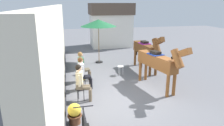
{
  "coord_description": "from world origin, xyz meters",
  "views": [
    {
      "loc": [
        -2.2,
        -6.99,
        3.46
      ],
      "look_at": [
        -0.4,
        1.2,
        1.05
      ],
      "focal_mm": 33.22,
      "sensor_mm": 36.0,
      "label": 1
    }
  ],
  "objects_px": {
    "seated_visitor_far": "(82,65)",
    "cafe_parasol": "(98,23)",
    "seated_visitor_near": "(81,81)",
    "flower_planter_near": "(75,113)",
    "seated_visitor_middle": "(83,72)",
    "satchel_bag": "(79,73)",
    "saddled_horse_far": "(146,49)",
    "saddled_horse_near": "(158,62)",
    "spare_stool_white": "(120,67)"
  },
  "relations": [
    {
      "from": "seated_visitor_middle",
      "to": "saddled_horse_near",
      "type": "xyz_separation_m",
      "value": [
        3.05,
        -0.58,
        0.38
      ]
    },
    {
      "from": "seated_visitor_middle",
      "to": "cafe_parasol",
      "type": "relative_size",
      "value": 0.54
    },
    {
      "from": "spare_stool_white",
      "to": "seated_visitor_middle",
      "type": "bearing_deg",
      "value": -144.45
    },
    {
      "from": "saddled_horse_near",
      "to": "cafe_parasol",
      "type": "xyz_separation_m",
      "value": [
        -1.77,
        4.48,
        1.2
      ]
    },
    {
      "from": "seated_visitor_middle",
      "to": "satchel_bag",
      "type": "bearing_deg",
      "value": 93.02
    },
    {
      "from": "flower_planter_near",
      "to": "satchel_bag",
      "type": "relative_size",
      "value": 2.29
    },
    {
      "from": "seated_visitor_middle",
      "to": "seated_visitor_far",
      "type": "height_order",
      "value": "same"
    },
    {
      "from": "seated_visitor_far",
      "to": "cafe_parasol",
      "type": "relative_size",
      "value": 0.54
    },
    {
      "from": "flower_planter_near",
      "to": "seated_visitor_middle",
      "type": "bearing_deg",
      "value": 79.52
    },
    {
      "from": "flower_planter_near",
      "to": "seated_visitor_near",
      "type": "bearing_deg",
      "value": 77.6
    },
    {
      "from": "seated_visitor_near",
      "to": "cafe_parasol",
      "type": "bearing_deg",
      "value": 73.99
    },
    {
      "from": "seated_visitor_near",
      "to": "satchel_bag",
      "type": "height_order",
      "value": "seated_visitor_near"
    },
    {
      "from": "flower_planter_near",
      "to": "cafe_parasol",
      "type": "bearing_deg",
      "value": 74.81
    },
    {
      "from": "seated_visitor_far",
      "to": "cafe_parasol",
      "type": "distance_m",
      "value": 3.56
    },
    {
      "from": "saddled_horse_near",
      "to": "saddled_horse_far",
      "type": "distance_m",
      "value": 2.42
    },
    {
      "from": "seated_visitor_far",
      "to": "saddled_horse_near",
      "type": "relative_size",
      "value": 0.47
    },
    {
      "from": "flower_planter_near",
      "to": "spare_stool_white",
      "type": "relative_size",
      "value": 1.39
    },
    {
      "from": "saddled_horse_near",
      "to": "flower_planter_near",
      "type": "distance_m",
      "value": 4.12
    },
    {
      "from": "cafe_parasol",
      "to": "satchel_bag",
      "type": "height_order",
      "value": "cafe_parasol"
    },
    {
      "from": "seated_visitor_far",
      "to": "flower_planter_near",
      "type": "relative_size",
      "value": 2.17
    },
    {
      "from": "flower_planter_near",
      "to": "satchel_bag",
      "type": "height_order",
      "value": "flower_planter_near"
    },
    {
      "from": "spare_stool_white",
      "to": "seated_visitor_near",
      "type": "bearing_deg",
      "value": -130.59
    },
    {
      "from": "saddled_horse_far",
      "to": "satchel_bag",
      "type": "bearing_deg",
      "value": -179.65
    },
    {
      "from": "satchel_bag",
      "to": "seated_visitor_near",
      "type": "bearing_deg",
      "value": 143.07
    },
    {
      "from": "seated_visitor_far",
      "to": "cafe_parasol",
      "type": "xyz_separation_m",
      "value": [
        1.22,
        2.95,
        1.59
      ]
    },
    {
      "from": "seated_visitor_near",
      "to": "flower_planter_near",
      "type": "height_order",
      "value": "seated_visitor_near"
    },
    {
      "from": "saddled_horse_far",
      "to": "seated_visitor_middle",
      "type": "bearing_deg",
      "value": -152.35
    },
    {
      "from": "flower_planter_near",
      "to": "satchel_bag",
      "type": "bearing_deg",
      "value": 85.03
    },
    {
      "from": "seated_visitor_near",
      "to": "saddled_horse_near",
      "type": "distance_m",
      "value": 3.26
    },
    {
      "from": "seated_visitor_near",
      "to": "flower_planter_near",
      "type": "distance_m",
      "value": 1.58
    },
    {
      "from": "saddled_horse_near",
      "to": "cafe_parasol",
      "type": "distance_m",
      "value": 4.97
    },
    {
      "from": "seated_visitor_near",
      "to": "seated_visitor_middle",
      "type": "height_order",
      "value": "same"
    },
    {
      "from": "cafe_parasol",
      "to": "spare_stool_white",
      "type": "relative_size",
      "value": 5.61
    },
    {
      "from": "seated_visitor_far",
      "to": "spare_stool_white",
      "type": "relative_size",
      "value": 3.02
    },
    {
      "from": "seated_visitor_near",
      "to": "satchel_bag",
      "type": "distance_m",
      "value": 2.93
    },
    {
      "from": "satchel_bag",
      "to": "saddled_horse_near",
      "type": "bearing_deg",
      "value": -162.84
    },
    {
      "from": "cafe_parasol",
      "to": "satchel_bag",
      "type": "xyz_separation_m",
      "value": [
        -1.37,
        -2.12,
        -2.26
      ]
    },
    {
      "from": "seated_visitor_near",
      "to": "saddled_horse_far",
      "type": "relative_size",
      "value": 0.46
    },
    {
      "from": "seated_visitor_near",
      "to": "saddled_horse_far",
      "type": "bearing_deg",
      "value": 38.58
    },
    {
      "from": "seated_visitor_middle",
      "to": "saddled_horse_near",
      "type": "distance_m",
      "value": 3.13
    },
    {
      "from": "cafe_parasol",
      "to": "spare_stool_white",
      "type": "xyz_separation_m",
      "value": [
        0.69,
        -2.49,
        -1.96
      ]
    },
    {
      "from": "seated_visitor_far",
      "to": "saddled_horse_near",
      "type": "height_order",
      "value": "saddled_horse_near"
    },
    {
      "from": "flower_planter_near",
      "to": "cafe_parasol",
      "type": "distance_m",
      "value": 6.99
    },
    {
      "from": "saddled_horse_near",
      "to": "saddled_horse_far",
      "type": "relative_size",
      "value": 0.99
    },
    {
      "from": "saddled_horse_near",
      "to": "cafe_parasol",
      "type": "relative_size",
      "value": 1.15
    },
    {
      "from": "spare_stool_white",
      "to": "satchel_bag",
      "type": "distance_m",
      "value": 2.12
    },
    {
      "from": "seated_visitor_middle",
      "to": "satchel_bag",
      "type": "relative_size",
      "value": 4.96
    },
    {
      "from": "seated_visitor_far",
      "to": "saddled_horse_far",
      "type": "relative_size",
      "value": 0.46
    },
    {
      "from": "seated_visitor_far",
      "to": "saddled_horse_far",
      "type": "height_order",
      "value": "saddled_horse_far"
    },
    {
      "from": "seated_visitor_near",
      "to": "seated_visitor_far",
      "type": "bearing_deg",
      "value": 84.19
    }
  ]
}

